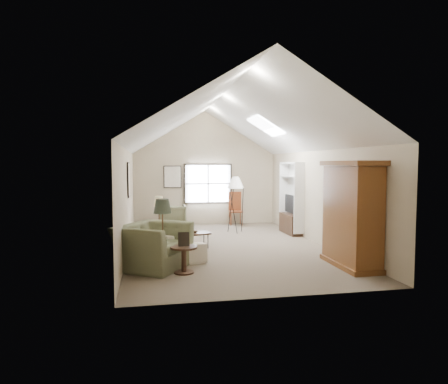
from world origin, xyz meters
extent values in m
cube|color=#6B5B4C|center=(0.00, 0.00, 0.00)|extent=(5.00, 8.00, 0.01)
cube|color=tan|center=(0.00, 4.00, 1.25)|extent=(5.00, 0.01, 2.50)
cube|color=tan|center=(0.00, -4.00, 1.25)|extent=(5.00, 0.01, 2.50)
cube|color=tan|center=(-2.50, 0.00, 1.25)|extent=(0.01, 8.00, 2.50)
cube|color=tan|center=(2.50, 0.00, 1.25)|extent=(0.01, 8.00, 2.50)
cube|color=black|center=(0.10, 3.96, 1.45)|extent=(1.72, 0.08, 1.42)
cube|color=black|center=(-2.47, 0.30, 1.75)|extent=(0.68, 0.04, 0.88)
cube|color=black|center=(-1.15, 3.97, 1.70)|extent=(0.62, 0.04, 0.78)
cube|color=brown|center=(2.18, -2.40, 1.10)|extent=(0.60, 1.50, 2.20)
cube|color=white|center=(2.34, 1.60, 1.15)|extent=(0.32, 1.30, 2.10)
cube|color=#382316|center=(2.32, 1.60, 0.30)|extent=(0.34, 1.18, 0.60)
cube|color=black|center=(2.32, 1.60, 0.92)|extent=(0.05, 0.90, 0.55)
imported|color=silver|center=(-1.41, -0.69, 0.31)|extent=(1.35, 2.27, 0.62)
imported|color=#666849|center=(-1.90, -1.75, 0.45)|extent=(1.78, 1.83, 0.91)
imported|color=brown|center=(-1.20, 3.20, 0.40)|extent=(0.86, 0.88, 0.79)
cube|color=#3A2617|center=(-0.85, -0.01, 0.20)|extent=(0.86, 0.60, 0.40)
imported|color=#382717|center=(-0.85, -0.01, 0.42)|extent=(0.22, 0.22, 0.05)
cylinder|color=#3C2218|center=(-1.31, -2.29, 0.27)|extent=(0.65, 0.65, 0.53)
cube|color=brown|center=(1.03, 3.63, 0.58)|extent=(0.48, 0.48, 1.16)
camera|label=1|loc=(-1.98, -10.02, 2.14)|focal=32.00mm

